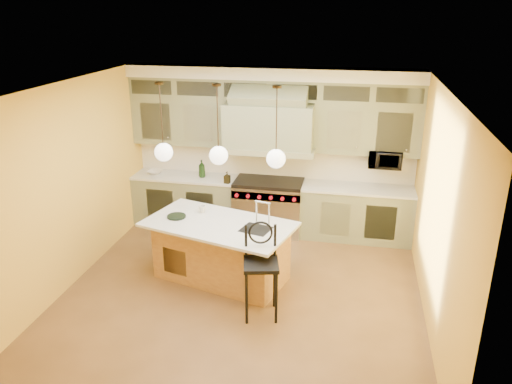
% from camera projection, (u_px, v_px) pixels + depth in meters
% --- Properties ---
extents(floor, '(5.00, 5.00, 0.00)m').
position_uv_depth(floor, '(242.00, 292.00, 7.15)').
color(floor, brown).
rests_on(floor, ground).
extents(ceiling, '(5.00, 5.00, 0.00)m').
position_uv_depth(ceiling, '(240.00, 88.00, 6.13)').
color(ceiling, white).
rests_on(ceiling, wall_back).
extents(wall_back, '(5.00, 0.00, 5.00)m').
position_uv_depth(wall_back, '(273.00, 148.00, 8.93)').
color(wall_back, gold).
rests_on(wall_back, ground).
extents(wall_front, '(5.00, 0.00, 5.00)m').
position_uv_depth(wall_front, '(176.00, 300.00, 4.34)').
color(wall_front, gold).
rests_on(wall_front, ground).
extents(wall_left, '(0.00, 5.00, 5.00)m').
position_uv_depth(wall_left, '(70.00, 185.00, 7.10)').
color(wall_left, gold).
rests_on(wall_left, ground).
extents(wall_right, '(0.00, 5.00, 5.00)m').
position_uv_depth(wall_right, '(437.00, 213.00, 6.17)').
color(wall_right, gold).
rests_on(wall_right, ground).
extents(back_cabinetry, '(5.00, 0.77, 2.90)m').
position_uv_depth(back_cabinetry, '(270.00, 154.00, 8.69)').
color(back_cabinetry, gray).
rests_on(back_cabinetry, floor).
extents(range, '(1.20, 0.74, 0.96)m').
position_uv_depth(range, '(269.00, 206.00, 8.94)').
color(range, silver).
rests_on(range, floor).
extents(kitchen_island, '(2.33, 1.65, 1.35)m').
position_uv_depth(kitchen_island, '(221.00, 250.00, 7.36)').
color(kitchen_island, '#955F34').
rests_on(kitchen_island, floor).
extents(counter_stool, '(0.53, 0.53, 1.27)m').
position_uv_depth(counter_stool, '(261.00, 265.00, 6.41)').
color(counter_stool, black).
rests_on(counter_stool, floor).
extents(microwave, '(0.54, 0.37, 0.30)m').
position_uv_depth(microwave, '(385.00, 159.00, 8.34)').
color(microwave, black).
rests_on(microwave, back_cabinetry).
extents(oil_bottle_a, '(0.13, 0.13, 0.32)m').
position_uv_depth(oil_bottle_a, '(202.00, 169.00, 8.97)').
color(oil_bottle_a, black).
rests_on(oil_bottle_a, back_cabinetry).
extents(oil_bottle_b, '(0.11, 0.11, 0.21)m').
position_uv_depth(oil_bottle_b, '(227.00, 178.00, 8.68)').
color(oil_bottle_b, black).
rests_on(oil_bottle_b, back_cabinetry).
extents(fruit_bowl, '(0.29, 0.29, 0.06)m').
position_uv_depth(fruit_bowl, '(155.00, 172.00, 9.18)').
color(fruit_bowl, silver).
rests_on(fruit_bowl, back_cabinetry).
extents(cup, '(0.13, 0.13, 0.11)m').
position_uv_depth(cup, '(202.00, 209.00, 7.52)').
color(cup, silver).
rests_on(cup, kitchen_island).
extents(pendant_left, '(0.26, 0.26, 1.11)m').
position_uv_depth(pendant_left, '(164.00, 150.00, 7.00)').
color(pendant_left, '#2D2319').
rests_on(pendant_left, ceiling).
extents(pendant_center, '(0.26, 0.26, 1.11)m').
position_uv_depth(pendant_center, '(219.00, 153.00, 6.85)').
color(pendant_center, '#2D2319').
rests_on(pendant_center, ceiling).
extents(pendant_right, '(0.26, 0.26, 1.11)m').
position_uv_depth(pendant_right, '(276.00, 157.00, 6.70)').
color(pendant_right, '#2D2319').
rests_on(pendant_right, ceiling).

